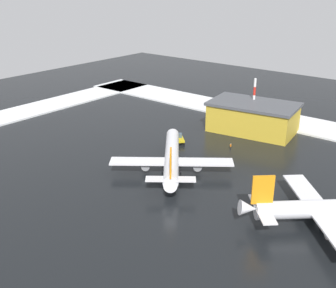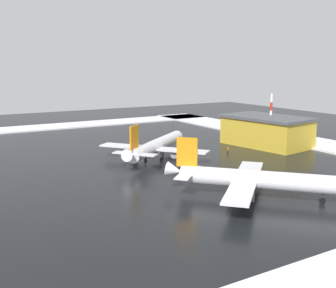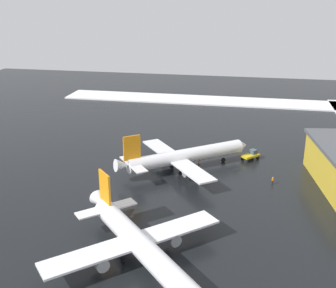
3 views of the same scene
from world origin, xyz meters
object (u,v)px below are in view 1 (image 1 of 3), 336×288
Objects in this scene: antenna_mast at (254,103)px; cargo_hangar at (253,117)px; ground_crew_by_nose_gear at (231,146)px; ground_crew_mid_apron at (173,160)px; pushback_tug at (179,138)px; airplane_distant_tail at (172,157)px; airplane_parked_portside at (331,208)px.

antenna_mast is 4.88m from cargo_hangar.
ground_crew_mid_apron is at bearing 121.76° from ground_crew_by_nose_gear.
ground_crew_mid_apron is at bearing 164.37° from pushback_tug.
airplane_distant_tail is 18.08m from pushback_tug.
airplane_parked_portside is 1.86× the size of antenna_mast.
pushback_tug is at bearing -5.88° from airplane_distant_tail.
ground_crew_mid_apron is 0.11× the size of antenna_mast.
ground_crew_by_nose_gear is (-4.07, -19.93, -2.41)m from airplane_distant_tail.
cargo_hangar is at bearing -56.10° from ground_crew_mid_apron.
cargo_hangar is at bearing 91.76° from airplane_parked_portside.
airplane_distant_tail is at bearing 165.20° from ground_crew_mid_apron.
ground_crew_mid_apron is at bearing 86.94° from antenna_mast.
ground_crew_mid_apron is 0.06× the size of cargo_hangar.
antenna_mast is (4.40, -19.67, 6.60)m from ground_crew_by_nose_gear.
antenna_mast reaches higher than pushback_tug.
airplane_distant_tail is 36.37m from cargo_hangar.
airplane_distant_tail is 1.91× the size of antenna_mast.
pushback_tug is 23.97m from cargo_hangar.
ground_crew_by_nose_gear is at bearing 90.38° from cargo_hangar.
antenna_mast is at bearing 90.72° from airplane_parked_portside.
pushback_tug is 13.98m from ground_crew_mid_apron.
airplane_parked_portside is 16.50× the size of ground_crew_mid_apron.
ground_crew_by_nose_gear is 17.83m from ground_crew_mid_apron.
ground_crew_mid_apron is (39.68, -3.54, -2.48)m from airplane_parked_portside.
airplane_parked_portside is 51.29m from cargo_hangar.
ground_crew_by_nose_gear is 0.11× the size of antenna_mast.
airplane_distant_tail is at bearing 131.08° from ground_crew_by_nose_gear.
airplane_parked_portside reaches higher than cargo_hangar.
ground_crew_by_nose_gear is (-13.55, -4.69, -0.31)m from pushback_tug.
cargo_hangar reaches higher than ground_crew_mid_apron.
ground_crew_by_nose_gear is at bearing -117.61° from pushback_tug.
airplane_parked_portside reaches higher than ground_crew_by_nose_gear.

